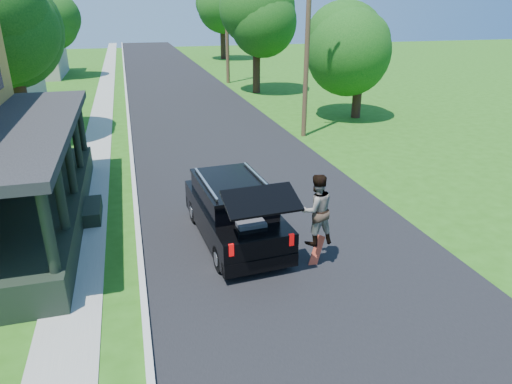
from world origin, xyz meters
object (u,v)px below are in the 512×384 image
object	(u,v)px
skateboarder	(316,210)
utility_pole_near	(308,34)
tree_right_near	(361,38)
black_suv	(235,211)

from	to	relation	value
skateboarder	utility_pole_near	bearing A→B (deg)	-114.99
skateboarder	utility_pole_near	xyz separation A→B (m)	(4.30, 11.81, 3.35)
tree_right_near	skateboarder	bearing A→B (deg)	-120.37
tree_right_near	utility_pole_near	world-z (taller)	utility_pole_near
skateboarder	utility_pole_near	size ratio (longest dim) A/B	0.19
black_suv	utility_pole_near	bearing A→B (deg)	55.40
black_suv	tree_right_near	size ratio (longest dim) A/B	0.72
black_suv	utility_pole_near	world-z (taller)	utility_pole_near
black_suv	skateboarder	distance (m)	2.60
black_suv	utility_pole_near	xyz separation A→B (m)	(5.90, 9.89, 4.05)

